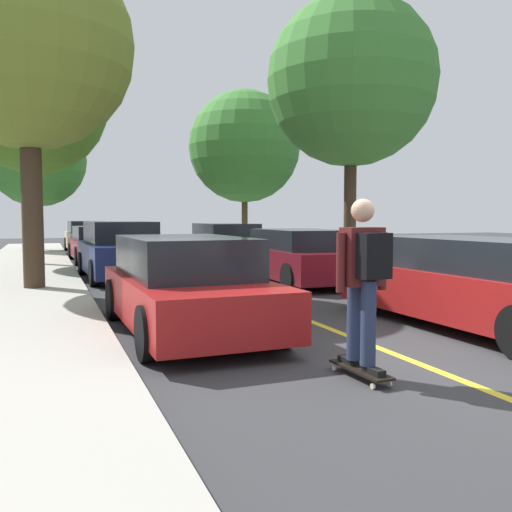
# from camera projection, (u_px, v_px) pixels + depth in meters

# --- Properties ---
(ground) EXTENTS (80.00, 80.00, 0.00)m
(ground) POSITION_uv_depth(u_px,v_px,m) (408.00, 360.00, 6.22)
(ground) COLOR #353538
(center_line) EXTENTS (0.12, 39.20, 0.01)m
(center_line) POSITION_uv_depth(u_px,v_px,m) (272.00, 306.00, 9.94)
(center_line) COLOR gold
(center_line) RESTS_ON ground
(parked_car_left_nearest) EXTENTS (1.90, 4.17, 1.34)m
(parked_car_left_nearest) POSITION_uv_depth(u_px,v_px,m) (186.00, 285.00, 7.71)
(parked_car_left_nearest) COLOR maroon
(parked_car_left_nearest) RESTS_ON ground
(parked_car_left_near) EXTENTS (1.98, 4.27, 1.50)m
(parked_car_left_near) POSITION_uv_depth(u_px,v_px,m) (120.00, 251.00, 14.37)
(parked_car_left_near) COLOR navy
(parked_car_left_near) RESTS_ON ground
(parked_car_left_far) EXTENTS (2.08, 4.44, 1.28)m
(parked_car_left_far) POSITION_uv_depth(u_px,v_px,m) (99.00, 244.00, 19.90)
(parked_car_left_far) COLOR maroon
(parked_car_left_far) RESTS_ON ground
(parked_car_left_farthest) EXTENTS (1.97, 4.26, 1.44)m
(parked_car_left_farthest) POSITION_uv_depth(u_px,v_px,m) (87.00, 237.00, 25.48)
(parked_car_left_farthest) COLOR #BCAD89
(parked_car_left_farthest) RESTS_ON ground
(parked_car_right_nearest) EXTENTS (1.90, 4.60, 1.31)m
(parked_car_right_nearest) POSITION_uv_depth(u_px,v_px,m) (476.00, 283.00, 7.90)
(parked_car_right_nearest) COLOR maroon
(parked_car_right_nearest) RESTS_ON ground
(parked_car_right_near) EXTENTS (2.04, 4.13, 1.32)m
(parked_car_right_near) POSITION_uv_depth(u_px,v_px,m) (301.00, 256.00, 13.30)
(parked_car_right_near) COLOR maroon
(parked_car_right_near) RESTS_ON ground
(parked_car_right_far) EXTENTS (2.02, 4.29, 1.40)m
(parked_car_right_far) POSITION_uv_depth(u_px,v_px,m) (224.00, 244.00, 19.01)
(parked_car_right_far) COLOR #B7B7BC
(parked_car_right_far) RESTS_ON ground
(street_tree_left_nearest) EXTENTS (4.30, 4.30, 7.17)m
(street_tree_left_nearest) POSITION_uv_depth(u_px,v_px,m) (28.00, 45.00, 11.18)
(street_tree_left_nearest) COLOR #3D2D1E
(street_tree_left_nearest) RESTS_ON sidewalk_left
(street_tree_left_near) EXTENTS (4.52, 4.52, 7.34)m
(street_tree_left_near) POSITION_uv_depth(u_px,v_px,m) (33.00, 101.00, 16.98)
(street_tree_left_near) COLOR brown
(street_tree_left_near) RESTS_ON sidewalk_left
(street_tree_left_far) EXTENTS (4.27, 4.27, 6.21)m
(street_tree_left_far) POSITION_uv_depth(u_px,v_px,m) (37.00, 159.00, 24.56)
(street_tree_left_far) COLOR brown
(street_tree_left_far) RESTS_ON sidewalk_left
(street_tree_right_nearest) EXTENTS (4.60, 4.60, 7.46)m
(street_tree_right_nearest) POSITION_uv_depth(u_px,v_px,m) (351.00, 82.00, 14.84)
(street_tree_right_nearest) COLOR #3D2D1E
(street_tree_right_nearest) RESTS_ON sidewalk_right
(street_tree_right_near) EXTENTS (4.64, 4.64, 6.73)m
(street_tree_right_near) POSITION_uv_depth(u_px,v_px,m) (245.00, 147.00, 22.83)
(street_tree_right_near) COLOR #4C3823
(street_tree_right_near) RESTS_ON sidewalk_right
(skateboard) EXTENTS (0.26, 0.85, 0.10)m
(skateboard) POSITION_uv_depth(u_px,v_px,m) (360.00, 370.00, 5.49)
(skateboard) COLOR black
(skateboard) RESTS_ON ground
(skateboarder) EXTENTS (0.58, 0.70, 1.69)m
(skateboarder) POSITION_uv_depth(u_px,v_px,m) (364.00, 273.00, 5.39)
(skateboarder) COLOR black
(skateboarder) RESTS_ON skateboard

